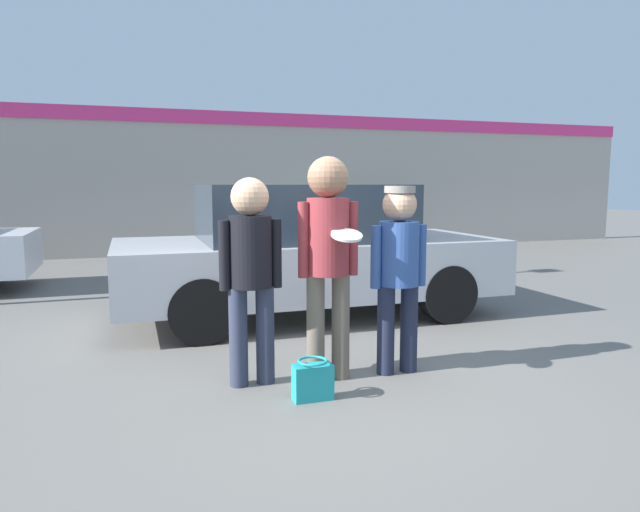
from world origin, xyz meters
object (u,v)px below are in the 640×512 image
(person_middle_with_frisbee, at_px, (328,246))
(person_right, at_px, (398,263))
(shrub, at_px, (352,227))
(person_left, at_px, (251,264))
(handbag, at_px, (313,380))
(parked_car_near, at_px, (307,251))

(person_middle_with_frisbee, height_order, person_right, person_middle_with_frisbee)
(person_middle_with_frisbee, bearing_deg, person_right, -1.55)
(person_middle_with_frisbee, height_order, shrub, person_middle_with_frisbee)
(person_left, relative_size, handbag, 5.38)
(person_right, bearing_deg, shrub, 70.76)
(person_left, bearing_deg, person_right, -4.81)
(person_middle_with_frisbee, relative_size, shrub, 1.58)
(person_middle_with_frisbee, relative_size, person_right, 1.15)
(person_middle_with_frisbee, distance_m, shrub, 9.12)
(person_middle_with_frisbee, bearing_deg, parked_car_near, 76.99)
(parked_car_near, bearing_deg, person_middle_with_frisbee, -103.01)
(shrub, height_order, handbag, shrub)
(person_right, xyz_separation_m, handbag, (-0.89, -0.38, -0.81))
(parked_car_near, bearing_deg, person_left, -117.68)
(parked_car_near, xyz_separation_m, shrub, (3.03, 6.09, -0.22))
(shrub, bearing_deg, parked_car_near, -116.43)
(person_right, height_order, parked_car_near, parked_car_near)
(handbag, bearing_deg, shrub, 66.48)
(person_left, height_order, parked_car_near, person_left)
(person_middle_with_frisbee, xyz_separation_m, parked_car_near, (0.53, 2.29, -0.32))
(shrub, relative_size, handbag, 3.75)
(person_left, height_order, person_middle_with_frisbee, person_middle_with_frisbee)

